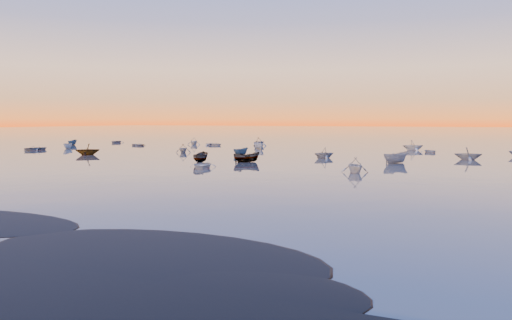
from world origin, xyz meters
The scene contains 4 objects.
ground centered at (0.00, 100.00, 0.00)m, with size 600.00×600.00×0.00m, color #685F57.
moored_fleet centered at (0.00, 53.00, 0.00)m, with size 124.00×58.00×1.20m, color silver, non-canonical shape.
boat_near_left centered at (-8.57, 32.34, 0.00)m, with size 4.19×1.75×1.05m, color silver.
boat_near_right centered at (8.39, 34.44, 0.00)m, with size 3.51×1.58×1.23m, color silver.
Camera 1 is at (19.80, -16.52, 5.44)m, focal length 35.00 mm.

